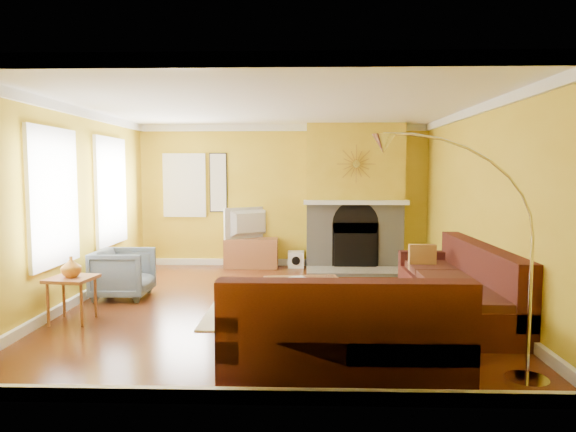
{
  "coord_description": "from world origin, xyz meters",
  "views": [
    {
      "loc": [
        0.39,
        -6.85,
        1.82
      ],
      "look_at": [
        0.17,
        0.4,
        1.19
      ],
      "focal_mm": 32.0,
      "sensor_mm": 36.0,
      "label": 1
    }
  ],
  "objects_px": {
    "sectional_sofa": "(372,287)",
    "armchair": "(123,273)",
    "coffee_table": "(304,297)",
    "media_console": "(251,253)",
    "arc_lamp": "(462,262)",
    "side_table": "(72,299)"
  },
  "relations": [
    {
      "from": "armchair",
      "to": "arc_lamp",
      "type": "bearing_deg",
      "value": -127.12
    },
    {
      "from": "side_table",
      "to": "armchair",
      "type": "bearing_deg",
      "value": 80.54
    },
    {
      "from": "coffee_table",
      "to": "armchair",
      "type": "distance_m",
      "value": 2.7
    },
    {
      "from": "sectional_sofa",
      "to": "armchair",
      "type": "bearing_deg",
      "value": 160.56
    },
    {
      "from": "coffee_table",
      "to": "media_console",
      "type": "distance_m",
      "value": 3.26
    },
    {
      "from": "sectional_sofa",
      "to": "media_console",
      "type": "height_order",
      "value": "sectional_sofa"
    },
    {
      "from": "sectional_sofa",
      "to": "media_console",
      "type": "bearing_deg",
      "value": 116.57
    },
    {
      "from": "sectional_sofa",
      "to": "armchair",
      "type": "xyz_separation_m",
      "value": [
        -3.4,
        1.2,
        -0.1
      ]
    },
    {
      "from": "coffee_table",
      "to": "armchair",
      "type": "height_order",
      "value": "armchair"
    },
    {
      "from": "arc_lamp",
      "to": "armchair",
      "type": "bearing_deg",
      "value": 143.54
    },
    {
      "from": "sectional_sofa",
      "to": "arc_lamp",
      "type": "distance_m",
      "value": 1.88
    },
    {
      "from": "arc_lamp",
      "to": "sectional_sofa",
      "type": "bearing_deg",
      "value": 107.16
    },
    {
      "from": "side_table",
      "to": "arc_lamp",
      "type": "relative_size",
      "value": 0.26
    },
    {
      "from": "media_console",
      "to": "coffee_table",
      "type": "bearing_deg",
      "value": -72.12
    },
    {
      "from": "sectional_sofa",
      "to": "coffee_table",
      "type": "height_order",
      "value": "sectional_sofa"
    },
    {
      "from": "armchair",
      "to": "side_table",
      "type": "bearing_deg",
      "value": 169.88
    },
    {
      "from": "sectional_sofa",
      "to": "armchair",
      "type": "height_order",
      "value": "sectional_sofa"
    },
    {
      "from": "media_console",
      "to": "arc_lamp",
      "type": "distance_m",
      "value": 5.84
    },
    {
      "from": "coffee_table",
      "to": "side_table",
      "type": "height_order",
      "value": "side_table"
    },
    {
      "from": "sectional_sofa",
      "to": "coffee_table",
      "type": "relative_size",
      "value": 3.7
    },
    {
      "from": "media_console",
      "to": "arc_lamp",
      "type": "relative_size",
      "value": 0.47
    },
    {
      "from": "side_table",
      "to": "sectional_sofa",
      "type": "bearing_deg",
      "value": -0.0
    }
  ]
}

